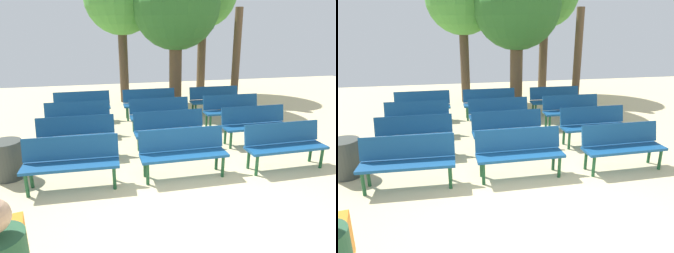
{
  "view_description": "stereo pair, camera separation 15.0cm",
  "coord_description": "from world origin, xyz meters",
  "views": [
    {
      "loc": [
        -1.46,
        -3.42,
        2.62
      ],
      "look_at": [
        0.0,
        2.91,
        0.55
      ],
      "focal_mm": 32.77,
      "sensor_mm": 36.0,
      "label": 1
    },
    {
      "loc": [
        -1.31,
        -3.46,
        2.62
      ],
      "look_at": [
        0.0,
        2.91,
        0.55
      ],
      "focal_mm": 32.77,
      "sensor_mm": 36.0,
      "label": 2
    }
  ],
  "objects": [
    {
      "name": "bench_r0_c1",
      "position": [
        -0.02,
        1.6,
        0.5
      ],
      "size": [
        1.6,
        0.49,
        0.87
      ],
      "rotation": [
        0.0,
        0.0,
        -0.0
      ],
      "color": "navy",
      "rests_on": "ground_plane"
    },
    {
      "name": "bench_r1_c1",
      "position": [
        0.05,
        2.92,
        0.5
      ],
      "size": [
        1.61,
        0.5,
        0.87
      ],
      "rotation": [
        0.0,
        0.0,
        0.01
      ],
      "color": "navy",
      "rests_on": "ground_plane"
    },
    {
      "name": "bench_r1_c0",
      "position": [
        -1.97,
        2.91,
        0.5
      ],
      "size": [
        1.6,
        0.49,
        0.87
      ],
      "rotation": [
        0.0,
        0.0,
        0.0
      ],
      "color": "navy",
      "rests_on": "ground_plane"
    },
    {
      "name": "bench_r2_c0",
      "position": [
        -2.01,
        4.3,
        0.5
      ],
      "size": [
        1.61,
        0.53,
        0.87
      ],
      "rotation": [
        0.0,
        0.0,
        -0.03
      ],
      "color": "navy",
      "rests_on": "ground_plane"
    },
    {
      "name": "bench_r1_c2",
      "position": [
        2.11,
        2.88,
        0.5
      ],
      "size": [
        1.6,
        0.49,
        0.87
      ],
      "rotation": [
        0.0,
        0.0,
        0.0
      ],
      "color": "navy",
      "rests_on": "ground_plane"
    },
    {
      "name": "tree_1",
      "position": [
        3.45,
        6.97,
        1.67
      ],
      "size": [
        0.27,
        0.27,
        3.34
      ],
      "color": "brown",
      "rests_on": "ground_plane"
    },
    {
      "name": "bench_r2_c1",
      "position": [
        0.09,
        4.26,
        0.5
      ],
      "size": [
        1.6,
        0.49,
        0.87
      ],
      "rotation": [
        0.0,
        0.0,
        0.01
      ],
      "color": "navy",
      "rests_on": "ground_plane"
    },
    {
      "name": "bench_r0_c0",
      "position": [
        -1.98,
        1.61,
        0.5
      ],
      "size": [
        1.62,
        0.54,
        0.87
      ],
      "rotation": [
        0.0,
        0.0,
        -0.03
      ],
      "color": "navy",
      "rests_on": "ground_plane"
    },
    {
      "name": "ground_plane",
      "position": [
        0.0,
        0.0,
        0.0
      ],
      "size": [
        24.0,
        24.0,
        0.0
      ],
      "primitive_type": "plane",
      "color": "beige"
    },
    {
      "name": "tree_2",
      "position": [
        1.21,
        7.01,
        3.34
      ],
      "size": [
        2.92,
        2.92,
        4.84
      ],
      "color": "brown",
      "rests_on": "ground_plane"
    },
    {
      "name": "bench_r0_c2",
      "position": [
        2.01,
        1.52,
        0.5
      ],
      "size": [
        1.61,
        0.5,
        0.87
      ],
      "rotation": [
        0.0,
        0.0,
        0.01
      ],
      "color": "navy",
      "rests_on": "ground_plane"
    },
    {
      "name": "trash_bin",
      "position": [
        -3.16,
        2.23,
        0.35
      ],
      "size": [
        0.57,
        0.57,
        0.7
      ],
      "primitive_type": "cylinder",
      "color": "#383D38",
      "rests_on": "ground_plane"
    },
    {
      "name": "bench_r3_c1",
      "position": [
        0.05,
        5.62,
        0.5
      ],
      "size": [
        1.6,
        0.5,
        0.87
      ],
      "rotation": [
        0.0,
        0.0,
        -0.01
      ],
      "color": "navy",
      "rests_on": "ground_plane"
    },
    {
      "name": "bench_r3_c0",
      "position": [
        -1.95,
        5.65,
        0.5
      ],
      "size": [
        1.61,
        0.5,
        0.87
      ],
      "rotation": [
        0.0,
        0.0,
        0.01
      ],
      "color": "navy",
      "rests_on": "ground_plane"
    },
    {
      "name": "bench_r3_c2",
      "position": [
        2.14,
        5.56,
        0.5
      ],
      "size": [
        1.61,
        0.52,
        0.87
      ],
      "rotation": [
        0.0,
        0.0,
        -0.03
      ],
      "color": "navy",
      "rests_on": "ground_plane"
    },
    {
      "name": "bench_r2_c2",
      "position": [
        2.13,
        4.25,
        0.5
      ],
      "size": [
        1.61,
        0.51,
        0.87
      ],
      "rotation": [
        0.0,
        0.0,
        -0.02
      ],
      "color": "navy",
      "rests_on": "ground_plane"
    }
  ]
}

